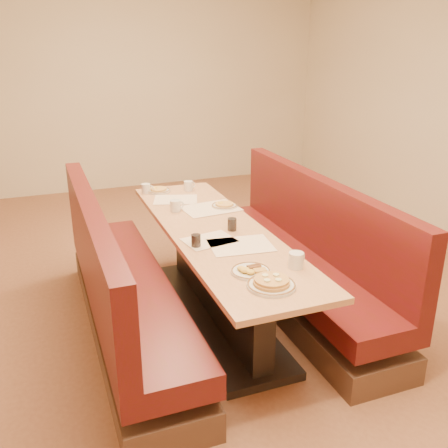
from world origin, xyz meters
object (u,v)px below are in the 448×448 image
object	(u,v)px
coffee_mug_a	(296,260)
coffee_mug_b	(176,205)
diner_table	(216,275)
booth_left	(121,293)
eggs_plate	(250,271)
pancake_plate	(271,283)
soda_tumbler_near	(196,241)
booth_right	(300,262)
coffee_mug_c	(189,186)
coffee_mug_d	(146,188)
soda_tumbler_mid	(232,224)

from	to	relation	value
coffee_mug_a	coffee_mug_b	bearing A→B (deg)	83.10
diner_table	booth_left	xyz separation A→B (m)	(-0.73, 0.00, -0.01)
diner_table	coffee_mug_b	world-z (taller)	coffee_mug_b
diner_table	coffee_mug_b	distance (m)	0.68
coffee_mug_a	eggs_plate	bearing A→B (deg)	150.38
diner_table	coffee_mug_b	xyz separation A→B (m)	(-0.16, 0.51, 0.42)
pancake_plate	soda_tumbler_near	distance (m)	0.74
booth_right	coffee_mug_c	world-z (taller)	booth_right
coffee_mug_c	coffee_mug_d	size ratio (longest dim) A/B	1.06
pancake_plate	soda_tumbler_mid	distance (m)	0.92
coffee_mug_a	coffee_mug_b	world-z (taller)	coffee_mug_a
coffee_mug_d	booth_right	bearing A→B (deg)	-24.29
coffee_mug_a	booth_left	bearing A→B (deg)	116.72
coffee_mug_a	coffee_mug_c	distance (m)	1.84
eggs_plate	coffee_mug_b	world-z (taller)	coffee_mug_b
coffee_mug_c	soda_tumbler_mid	distance (m)	1.10
booth_right	coffee_mug_d	distance (m)	1.55
coffee_mug_b	booth_left	bearing A→B (deg)	-148.94
booth_left	coffee_mug_a	size ratio (longest dim) A/B	19.59
booth_right	coffee_mug_a	size ratio (longest dim) A/B	19.59
booth_right	coffee_mug_b	size ratio (longest dim) A/B	20.63
coffee_mug_a	coffee_mug_c	bearing A→B (deg)	70.00
eggs_plate	coffee_mug_c	xyz separation A→B (m)	(0.17, 1.80, 0.03)
booth_left	coffee_mug_b	size ratio (longest dim) A/B	20.63
coffee_mug_c	diner_table	bearing A→B (deg)	-115.15
soda_tumbler_near	booth_right	bearing A→B (deg)	15.19
booth_right	coffee_mug_a	bearing A→B (deg)	-121.93
booth_left	coffee_mug_c	distance (m)	1.41
coffee_mug_c	coffee_mug_d	distance (m)	0.39
eggs_plate	soda_tumbler_near	bearing A→B (deg)	110.01
booth_right	coffee_mug_a	distance (m)	1.03
booth_left	eggs_plate	xyz separation A→B (m)	(0.67, -0.76, 0.40)
coffee_mug_b	soda_tumbler_mid	distance (m)	0.63
booth_right	eggs_plate	world-z (taller)	booth_right
eggs_plate	coffee_mug_c	size ratio (longest dim) A/B	2.07
booth_left	booth_right	distance (m)	1.46
coffee_mug_b	booth_right	bearing A→B (deg)	-40.57
coffee_mug_b	coffee_mug_c	distance (m)	0.59
diner_table	pancake_plate	size ratio (longest dim) A/B	8.85
booth_left	soda_tumbler_near	world-z (taller)	booth_left
coffee_mug_b	soda_tumbler_mid	world-z (taller)	same
pancake_plate	coffee_mug_b	world-z (taller)	coffee_mug_b
booth_right	pancake_plate	xyz separation A→B (m)	(-0.75, -0.97, 0.41)
pancake_plate	soda_tumbler_mid	xyz separation A→B (m)	(0.12, 0.91, 0.02)
eggs_plate	coffee_mug_d	world-z (taller)	coffee_mug_d
coffee_mug_a	soda_tumbler_near	distance (m)	0.71
pancake_plate	coffee_mug_c	distance (m)	2.02
booth_right	coffee_mug_d	world-z (taller)	booth_right
diner_table	booth_left	size ratio (longest dim) A/B	1.00
diner_table	coffee_mug_a	bearing A→B (deg)	-73.31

